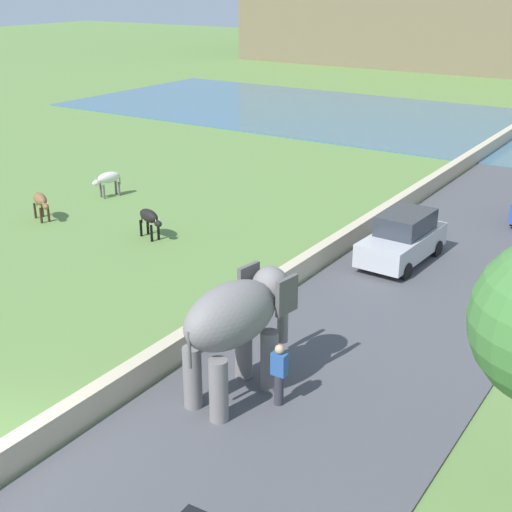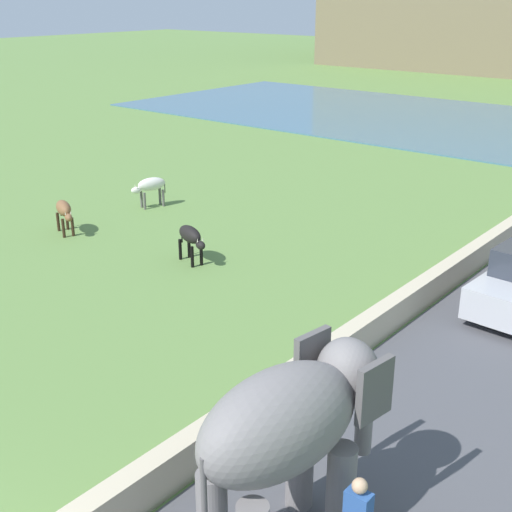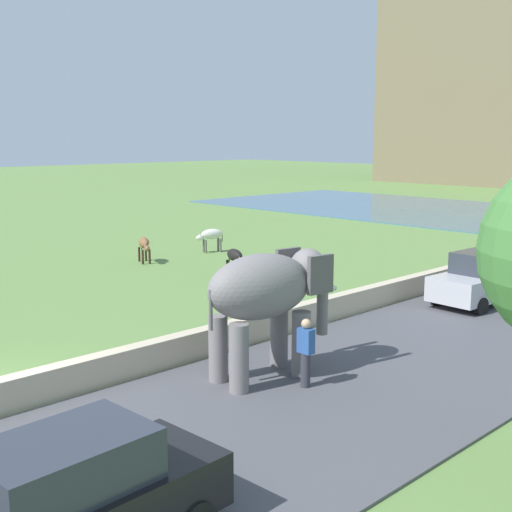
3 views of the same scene
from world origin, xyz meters
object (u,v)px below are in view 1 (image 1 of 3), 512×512
(cow_brown, at_px, (41,201))
(cow_white, at_px, (108,179))
(elephant, at_px, (238,320))
(person_beside_elephant, at_px, (279,374))
(cow_black, at_px, (150,218))
(car_silver, at_px, (403,238))

(cow_brown, height_order, cow_white, same)
(elephant, distance_m, person_beside_elephant, 1.58)
(elephant, xyz_separation_m, cow_black, (-9.05, 7.13, -1.20))
(person_beside_elephant, relative_size, cow_black, 1.15)
(elephant, bearing_deg, car_silver, 90.16)
(person_beside_elephant, distance_m, cow_black, 12.30)
(person_beside_elephant, relative_size, cow_white, 1.15)
(cow_brown, bearing_deg, car_silver, 15.24)
(elephant, distance_m, car_silver, 10.23)
(cow_white, bearing_deg, person_beside_elephant, -33.38)
(elephant, xyz_separation_m, car_silver, (-0.03, 10.16, -1.14))
(cow_brown, height_order, cow_black, same)
(elephant, relative_size, car_silver, 0.87)
(person_beside_elephant, distance_m, cow_white, 18.40)
(cow_white, height_order, cow_black, same)
(cow_white, bearing_deg, car_silver, -0.37)
(elephant, distance_m, cow_black, 11.58)
(person_beside_elephant, bearing_deg, cow_brown, 158.03)
(cow_brown, bearing_deg, cow_black, 9.12)
(elephant, relative_size, cow_white, 2.50)
(elephant, relative_size, person_beside_elephant, 2.18)
(cow_black, bearing_deg, cow_brown, -170.88)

